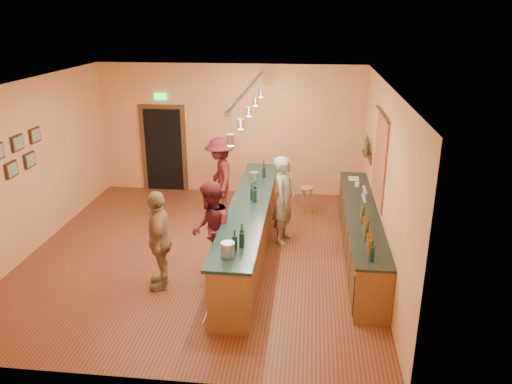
# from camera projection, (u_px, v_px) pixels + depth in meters

# --- Properties ---
(floor) EXTENTS (7.00, 7.00, 0.00)m
(floor) POSITION_uv_depth(u_px,v_px,m) (203.00, 253.00, 9.56)
(floor) COLOR #592A19
(floor) RESTS_ON ground
(ceiling) EXTENTS (6.50, 7.00, 0.02)m
(ceiling) POSITION_uv_depth(u_px,v_px,m) (196.00, 84.00, 8.46)
(ceiling) COLOR silver
(ceiling) RESTS_ON wall_back
(wall_back) EXTENTS (6.50, 0.02, 3.20)m
(wall_back) POSITION_uv_depth(u_px,v_px,m) (230.00, 130.00, 12.28)
(wall_back) COLOR #D0854E
(wall_back) RESTS_ON floor
(wall_front) EXTENTS (6.50, 0.02, 3.20)m
(wall_front) POSITION_uv_depth(u_px,v_px,m) (134.00, 266.00, 5.74)
(wall_front) COLOR #D0854E
(wall_front) RESTS_ON floor
(wall_left) EXTENTS (0.02, 7.00, 3.20)m
(wall_left) POSITION_uv_depth(u_px,v_px,m) (29.00, 168.00, 9.35)
(wall_left) COLOR #D0854E
(wall_left) RESTS_ON floor
(wall_right) EXTENTS (0.02, 7.00, 3.20)m
(wall_right) POSITION_uv_depth(u_px,v_px,m) (383.00, 180.00, 8.67)
(wall_right) COLOR #D0854E
(wall_right) RESTS_ON floor
(doorway) EXTENTS (1.15, 0.09, 2.48)m
(doorway) POSITION_uv_depth(u_px,v_px,m) (164.00, 147.00, 12.59)
(doorway) COLOR black
(doorway) RESTS_ON wall_back
(tapestry) EXTENTS (0.03, 1.40, 1.60)m
(tapestry) POSITION_uv_depth(u_px,v_px,m) (380.00, 159.00, 8.96)
(tapestry) COLOR #A5212C
(tapestry) RESTS_ON wall_right
(bottle_shelf) EXTENTS (0.17, 0.55, 0.54)m
(bottle_shelf) POSITION_uv_depth(u_px,v_px,m) (368.00, 148.00, 10.43)
(bottle_shelf) COLOR #453114
(bottle_shelf) RESTS_ON wall_right
(picture_grid) EXTENTS (0.06, 2.20, 0.70)m
(picture_grid) POSITION_uv_depth(u_px,v_px,m) (5.00, 161.00, 8.52)
(picture_grid) COLOR #382111
(picture_grid) RESTS_ON wall_left
(back_counter) EXTENTS (0.60, 4.55, 1.27)m
(back_counter) POSITION_uv_depth(u_px,v_px,m) (361.00, 233.00, 9.25)
(back_counter) COLOR brown
(back_counter) RESTS_ON floor
(tasting_bar) EXTENTS (0.73, 5.10, 1.38)m
(tasting_bar) POSITION_uv_depth(u_px,v_px,m) (249.00, 226.00, 9.25)
(tasting_bar) COLOR brown
(tasting_bar) RESTS_ON floor
(pendant_track) EXTENTS (0.11, 4.60, 0.50)m
(pendant_track) POSITION_uv_depth(u_px,v_px,m) (249.00, 98.00, 8.44)
(pendant_track) COLOR silver
(pendant_track) RESTS_ON ceiling
(bartender) EXTENTS (0.58, 0.73, 1.75)m
(bartender) POSITION_uv_depth(u_px,v_px,m) (284.00, 200.00, 9.79)
(bartender) COLOR gray
(bartender) RESTS_ON floor
(customer_a) EXTENTS (0.79, 0.94, 1.72)m
(customer_a) POSITION_uv_depth(u_px,v_px,m) (211.00, 231.00, 8.44)
(customer_a) COLOR #59191E
(customer_a) RESTS_ON floor
(customer_b) EXTENTS (0.62, 1.06, 1.70)m
(customer_b) POSITION_uv_depth(u_px,v_px,m) (159.00, 240.00, 8.13)
(customer_b) COLOR #997A51
(customer_b) RESTS_ON floor
(customer_c) EXTENTS (0.99, 1.29, 1.75)m
(customer_c) POSITION_uv_depth(u_px,v_px,m) (220.00, 176.00, 11.19)
(customer_c) COLOR #59191E
(customer_c) RESTS_ON floor
(bar_stool) EXTENTS (0.31, 0.31, 0.63)m
(bar_stool) POSITION_uv_depth(u_px,v_px,m) (306.00, 194.00, 11.25)
(bar_stool) COLOR olive
(bar_stool) RESTS_ON floor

